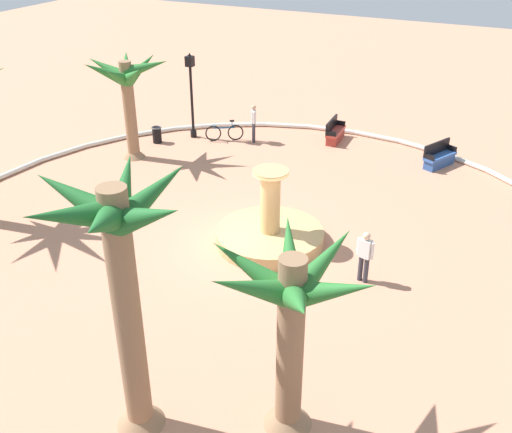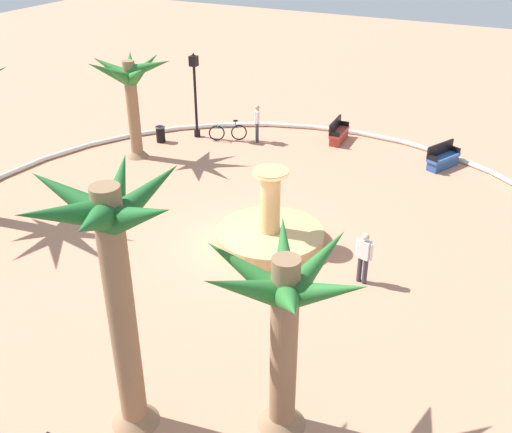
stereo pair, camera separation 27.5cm
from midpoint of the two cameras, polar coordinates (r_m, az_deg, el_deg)
ground_plane at (r=18.80m, az=-0.99°, el=-2.73°), size 80.00×80.00×0.00m
plaza_curb at (r=18.75m, az=-1.00°, el=-2.47°), size 22.05×22.05×0.20m
fountain at (r=18.72m, az=0.93°, el=-1.65°), size 3.42×3.42×2.53m
palm_tree_near_fountain at (r=11.19m, az=2.62°, el=-9.04°), size 3.42×3.28×4.35m
palm_tree_by_curb at (r=24.69m, az=-12.66°, el=12.23°), size 3.40×3.36×4.32m
palm_tree_far_side at (r=10.90m, az=-13.62°, el=-4.71°), size 3.22×3.15×5.76m
bench_east at (r=26.98m, az=7.30°, el=7.91°), size 0.59×1.63×1.00m
bench_southeast at (r=25.24m, az=16.90°, el=5.38°), size 1.14×1.66×1.00m
lamppost at (r=26.81m, az=-6.55°, el=12.10°), size 0.32×0.32×3.83m
trash_bin at (r=26.96m, az=-9.81°, el=7.80°), size 0.46×0.46×0.73m
bicycle_red_frame at (r=26.86m, az=-3.34°, el=8.08°), size 1.50×0.95×0.94m
person_cyclist_helmet at (r=26.50m, az=-0.53°, el=9.14°), size 0.34×0.47×1.69m
person_cyclist_photo at (r=16.89m, az=9.96°, el=-3.62°), size 0.52×0.27×1.60m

